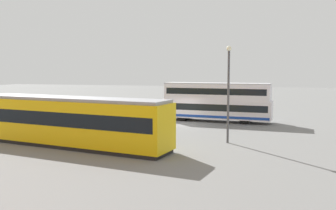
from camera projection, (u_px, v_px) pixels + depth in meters
ground_plane at (181, 124)px, 34.04m from camera, size 160.00×160.00×0.00m
double_decker_bus at (217, 102)px, 35.85m from camera, size 10.75×3.40×3.81m
tram_yellow at (69, 121)px, 24.21m from camera, size 14.67×5.01×3.29m
pedestrian_near_railing at (116, 120)px, 29.96m from camera, size 0.43×0.43×1.71m
pedestrian_railing at (93, 124)px, 29.28m from camera, size 7.95×1.01×1.08m
info_sign at (44, 110)px, 30.77m from camera, size 1.20×0.32×2.47m
street_lamp at (228, 87)px, 25.04m from camera, size 0.36×0.36×6.72m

